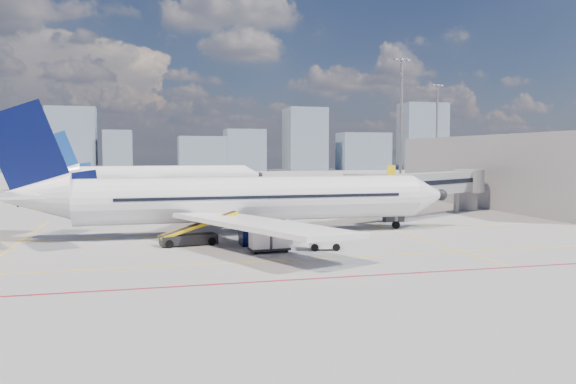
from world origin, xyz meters
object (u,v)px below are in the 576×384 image
main_aircraft (235,200)px  belt_loader (190,237)px  second_aircraft (156,177)px  ramp_worker (314,237)px  baggage_tug (323,240)px  cargo_dolly (269,240)px

main_aircraft → belt_loader: bearing=-132.9°
second_aircraft → ramp_worker: second_aircraft is taller
baggage_tug → ramp_worker: bearing=123.3°
second_aircraft → belt_loader: second_aircraft is taller
second_aircraft → baggage_tug: second_aircraft is taller
belt_loader → baggage_tug: bearing=-35.5°
baggage_tug → belt_loader: belt_loader is taller
main_aircraft → second_aircraft: main_aircraft is taller
baggage_tug → cargo_dolly: size_ratio=0.79×
main_aircraft → baggage_tug: bearing=-61.8°
main_aircraft → cargo_dolly: 10.13m
main_aircraft → second_aircraft: (-6.12, 54.37, 0.00)m
second_aircraft → cargo_dolly: (7.17, -64.18, -2.29)m
belt_loader → ramp_worker: belt_loader is taller
second_aircraft → cargo_dolly: bearing=-88.6°
baggage_tug → cargo_dolly: 4.32m
main_aircraft → ramp_worker: bearing=-61.2°
cargo_dolly → belt_loader: bearing=135.1°
baggage_tug → main_aircraft: bearing=128.7°
main_aircraft → ramp_worker: (4.94, -8.82, -2.35)m
main_aircraft → baggage_tug: main_aircraft is taller
baggage_tug → second_aircraft: bearing=110.1°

